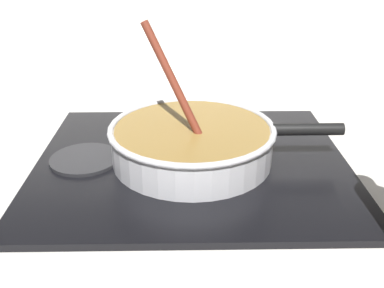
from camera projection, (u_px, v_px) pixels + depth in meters
ground at (135, 192)px, 0.76m from camera, size 2.40×1.60×0.04m
hob_plate at (192, 162)px, 0.80m from camera, size 0.56×0.48×0.01m
burner_ring at (192, 158)px, 0.80m from camera, size 0.16×0.16×0.01m
spare_burner at (85, 159)px, 0.80m from camera, size 0.13×0.13×0.01m
cooking_pan at (193, 141)px, 0.78m from camera, size 0.42×0.30×0.24m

